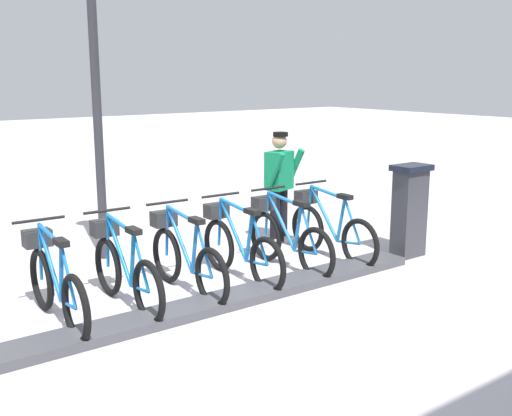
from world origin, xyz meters
The scene contains 11 objects.
ground_plane centered at (0.00, 0.00, 0.00)m, with size 60.00×60.00×0.00m, color silver.
dock_rail_base centered at (0.00, 0.00, 0.05)m, with size 0.44×5.35×0.10m, color #47474C.
payment_kiosk centered at (0.05, -3.04, 0.67)m, with size 0.36×0.52×1.28m.
bike_docked_0 centered at (0.62, -2.07, 0.43)m, with size 1.72×0.54×1.02m.
bike_docked_1 centered at (0.62, -1.32, 0.43)m, with size 1.72×0.54×1.02m.
bike_docked_2 centered at (0.62, -0.56, 0.43)m, with size 1.72×0.54×1.02m.
bike_docked_3 centered at (0.62, 0.20, 0.43)m, with size 1.72×0.54×1.02m.
bike_docked_4 centered at (0.62, 0.96, 0.43)m, with size 1.72×0.54×1.02m.
bike_docked_5 centered at (0.62, 1.71, 0.43)m, with size 1.72×0.54×1.02m.
worker_near_rack centered at (1.64, -2.03, 0.91)m, with size 0.53×0.69×1.66m.
lamp_post centered at (2.49, 0.38, 2.53)m, with size 0.32×0.32×3.85m.
Camera 1 is at (-5.41, 3.71, 2.49)m, focal length 44.03 mm.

